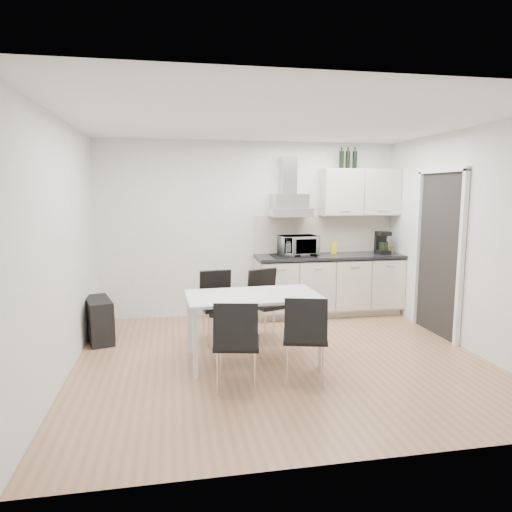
{
  "coord_description": "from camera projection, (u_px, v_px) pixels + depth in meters",
  "views": [
    {
      "loc": [
        -1.16,
        -4.77,
        1.87
      ],
      "look_at": [
        -0.19,
        0.54,
        1.1
      ],
      "focal_mm": 32.0,
      "sensor_mm": 36.0,
      "label": 1
    }
  ],
  "objects": [
    {
      "name": "kitchenette",
      "position": [
        331.0,
        260.0,
        6.9
      ],
      "size": [
        2.22,
        0.64,
        2.52
      ],
      "color": "beige",
      "rests_on": "ground"
    },
    {
      "name": "wall_front",
      "position": [
        354.0,
        279.0,
        2.98
      ],
      "size": [
        4.5,
        0.1,
        2.6
      ],
      "primitive_type": "cube",
      "color": "white",
      "rests_on": "ground"
    },
    {
      "name": "ceiling",
      "position": [
        283.0,
        120.0,
        4.75
      ],
      "size": [
        4.5,
        4.5,
        0.0
      ],
      "primitive_type": "plane",
      "color": "white",
      "rests_on": "wall_back"
    },
    {
      "name": "chair_far_right",
      "position": [
        270.0,
        305.0,
        5.76
      ],
      "size": [
        0.58,
        0.62,
        0.88
      ],
      "primitive_type": null,
      "rotation": [
        0.0,
        0.0,
        3.48
      ],
      "color": "black",
      "rests_on": "ground"
    },
    {
      "name": "wall_right",
      "position": [
        469.0,
        240.0,
        5.33
      ],
      "size": [
        0.1,
        4.0,
        2.6
      ],
      "primitive_type": "cube",
      "color": "white",
      "rests_on": "ground"
    },
    {
      "name": "guitar_amp",
      "position": [
        99.0,
        320.0,
        5.71
      ],
      "size": [
        0.45,
        0.7,
        0.54
      ],
      "rotation": [
        0.0,
        0.0,
        0.29
      ],
      "color": "black",
      "rests_on": "ground"
    },
    {
      "name": "floor_speaker",
      "position": [
        216.0,
        306.0,
        6.84
      ],
      "size": [
        0.2,
        0.17,
        0.32
      ],
      "primitive_type": "cube",
      "rotation": [
        0.0,
        0.0,
        0.01
      ],
      "color": "black",
      "rests_on": "ground"
    },
    {
      "name": "wall_left",
      "position": [
        62.0,
        249.0,
        4.53
      ],
      "size": [
        0.1,
        4.0,
        2.6
      ],
      "primitive_type": "cube",
      "color": "white",
      "rests_on": "ground"
    },
    {
      "name": "dining_table",
      "position": [
        253.0,
        301.0,
        4.99
      ],
      "size": [
        1.47,
        0.87,
        0.75
      ],
      "rotation": [
        0.0,
        0.0,
        0.04
      ],
      "color": "white",
      "rests_on": "ground"
    },
    {
      "name": "ground",
      "position": [
        281.0,
        359.0,
        5.12
      ],
      "size": [
        4.5,
        4.5,
        0.0
      ],
      "primitive_type": "plane",
      "color": "#AB7A56",
      "rests_on": "ground"
    },
    {
      "name": "chair_near_right",
      "position": [
        305.0,
        338.0,
        4.48
      ],
      "size": [
        0.55,
        0.6,
        0.88
      ],
      "primitive_type": null,
      "rotation": [
        0.0,
        0.0,
        -0.26
      ],
      "color": "black",
      "rests_on": "ground"
    },
    {
      "name": "doorway",
      "position": [
        438.0,
        255.0,
        5.9
      ],
      "size": [
        0.08,
        1.04,
        2.1
      ],
      "primitive_type": "cube",
      "color": "white",
      "rests_on": "ground"
    },
    {
      "name": "chair_far_left",
      "position": [
        219.0,
        308.0,
        5.64
      ],
      "size": [
        0.5,
        0.55,
        0.88
      ],
      "primitive_type": null,
      "rotation": [
        0.0,
        0.0,
        3.26
      ],
      "color": "black",
      "rests_on": "ground"
    },
    {
      "name": "chair_near_left",
      "position": [
        237.0,
        344.0,
        4.3
      ],
      "size": [
        0.53,
        0.58,
        0.88
      ],
      "primitive_type": null,
      "rotation": [
        0.0,
        0.0,
        -0.2
      ],
      "color": "black",
      "rests_on": "ground"
    },
    {
      "name": "wall_back",
      "position": [
        251.0,
        229.0,
        6.88
      ],
      "size": [
        4.5,
        0.1,
        2.6
      ],
      "primitive_type": "cube",
      "color": "white",
      "rests_on": "ground"
    }
  ]
}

